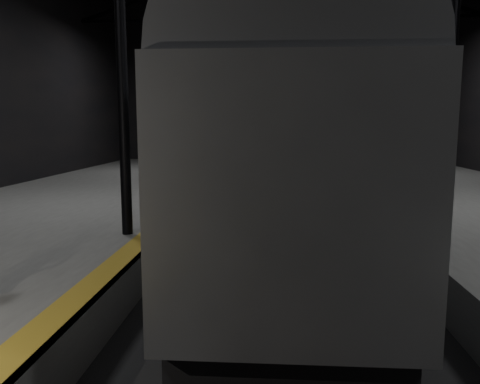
{
  "coord_description": "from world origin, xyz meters",
  "views": [
    {
      "loc": [
        -0.21,
        -15.18,
        3.68
      ],
      "look_at": [
        -1.02,
        -3.45,
        2.0
      ],
      "focal_mm": 35.0,
      "sensor_mm": 36.0,
      "label": 1
    }
  ],
  "objects": [
    {
      "name": "train",
      "position": [
        -0.0,
        0.45,
        3.26
      ],
      "size": [
        3.27,
        21.86,
        5.84
      ],
      "color": "#93969A",
      "rests_on": "ground"
    },
    {
      "name": "ground",
      "position": [
        0.0,
        0.0,
        0.0
      ],
      "size": [
        44.0,
        44.0,
        0.0
      ],
      "primitive_type": "plane",
      "color": "black",
      "rests_on": "ground"
    },
    {
      "name": "tactile_strip",
      "position": [
        -3.25,
        0.0,
        1.0
      ],
      "size": [
        0.5,
        43.8,
        0.01
      ],
      "primitive_type": "cube",
      "color": "olive",
      "rests_on": "platform_left"
    },
    {
      "name": "track",
      "position": [
        0.0,
        0.0,
        0.07
      ],
      "size": [
        2.4,
        43.0,
        0.24
      ],
      "color": "#3F3328",
      "rests_on": "ground"
    },
    {
      "name": "platform_left",
      "position": [
        -7.5,
        0.0,
        0.5
      ],
      "size": [
        9.0,
        43.8,
        1.0
      ],
      "primitive_type": "cube",
      "color": "#51514E",
      "rests_on": "ground"
    }
  ]
}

